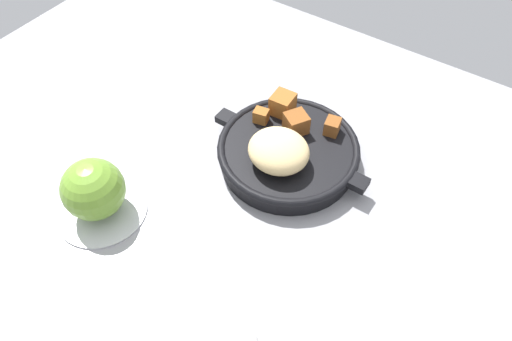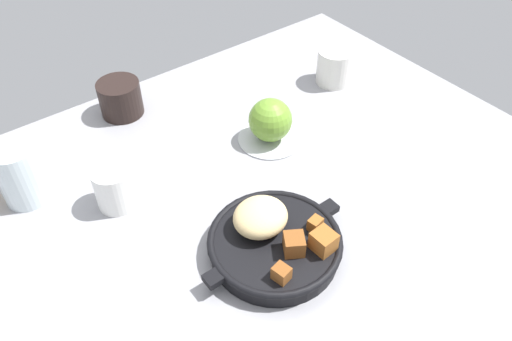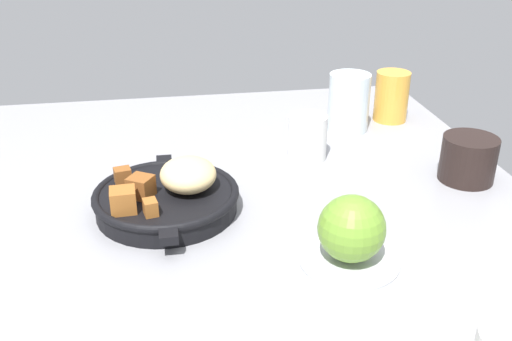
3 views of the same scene
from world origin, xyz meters
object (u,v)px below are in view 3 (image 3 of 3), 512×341
at_px(cast_iron_skillet, 168,195).
at_px(juice_glass_amber, 392,96).
at_px(water_glass_tall, 349,102).
at_px(red_apple, 352,229).
at_px(white_creamer_pitcher, 307,137).
at_px(coffee_mug_dark, 468,159).

height_order(cast_iron_skillet, juice_glass_amber, juice_glass_amber).
bearing_deg(cast_iron_skillet, water_glass_tall, 127.11).
relative_size(cast_iron_skillet, red_apple, 3.01).
relative_size(cast_iron_skillet, white_creamer_pitcher, 3.27).
height_order(red_apple, coffee_mug_dark, red_apple).
distance_m(cast_iron_skillet, coffee_mug_dark, 0.47).
relative_size(water_glass_tall, coffee_mug_dark, 1.27).
bearing_deg(water_glass_tall, red_apple, -17.12).
bearing_deg(red_apple, white_creamer_pitcher, 175.71).
bearing_deg(water_glass_tall, juice_glass_amber, 110.19).
xyz_separation_m(cast_iron_skillet, white_creamer_pitcher, (-0.15, 0.24, 0.01)).
xyz_separation_m(cast_iron_skillet, coffee_mug_dark, (-0.02, 0.47, 0.01)).
bearing_deg(cast_iron_skillet, white_creamer_pitcher, 121.65).
bearing_deg(juice_glass_amber, cast_iron_skillet, -56.19).
bearing_deg(water_glass_tall, coffee_mug_dark, 26.83).
bearing_deg(juice_glass_amber, red_apple, -26.53).
height_order(juice_glass_amber, water_glass_tall, water_glass_tall).
bearing_deg(white_creamer_pitcher, water_glass_tall, 136.86).
bearing_deg(red_apple, water_glass_tall, 162.88).
bearing_deg(coffee_mug_dark, white_creamer_pitcher, -118.26).
bearing_deg(water_glass_tall, white_creamer_pitcher, -43.14).
distance_m(water_glass_tall, coffee_mug_dark, 0.27).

